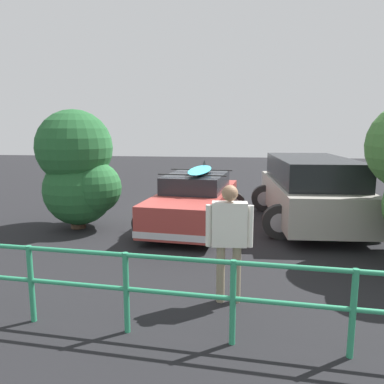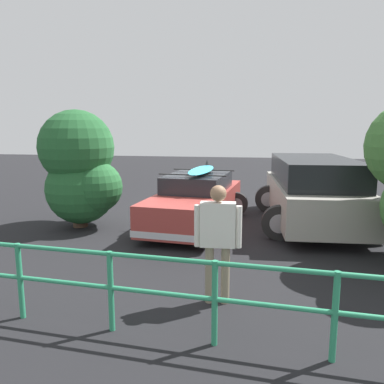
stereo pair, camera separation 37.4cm
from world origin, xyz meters
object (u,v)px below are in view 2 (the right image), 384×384
Objects in this scene: suv_car at (312,190)px; bush_near_left at (82,166)px; sedan_car at (196,200)px; person_bystander at (218,233)px.

suv_car is 1.72× the size of bush_near_left.
bush_near_left is (5.66, 1.11, 0.64)m from suv_car.
sedan_car is 4.38m from person_bystander.
suv_car reaches higher than person_bystander.
bush_near_left reaches higher than suv_car.
sedan_car is 2.95m from suv_car.
bush_near_left is (3.75, -3.62, 0.52)m from person_bystander.
suv_car is 5.80m from bush_near_left.
person_bystander is (-0.98, 4.25, 0.38)m from sedan_car.
bush_near_left is at bearing 11.09° from suv_car.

